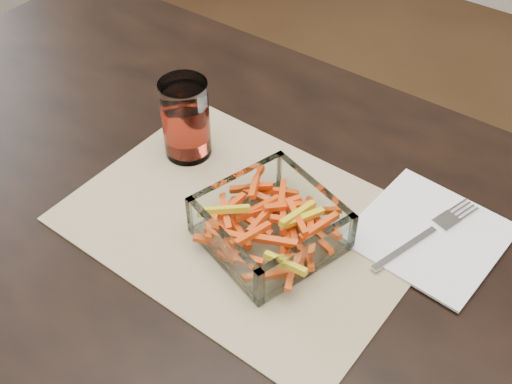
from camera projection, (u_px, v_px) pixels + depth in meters
dining_table at (273, 321)px, 0.85m from camera, size 1.60×0.90×0.75m
placemat at (245, 222)px, 0.85m from camera, size 0.46×0.34×0.00m
glass_bowl at (270, 226)px, 0.81m from camera, size 0.19×0.19×0.06m
tumbler at (186, 122)px, 0.92m from camera, size 0.07×0.07×0.12m
napkin at (430, 234)px, 0.84m from camera, size 0.19×0.19×0.00m
fork at (429, 233)px, 0.83m from camera, size 0.07×0.18×0.00m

